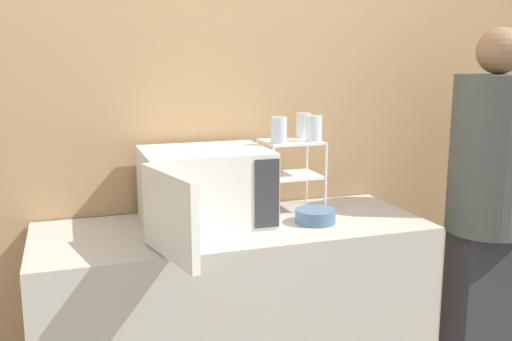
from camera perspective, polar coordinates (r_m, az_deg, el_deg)
The scene contains 9 objects.
wall_back at distance 2.68m, azimuth -4.46°, elevation 4.78°, with size 8.00×0.06×2.60m.
counter at distance 2.58m, azimuth -2.14°, elevation -15.14°, with size 1.64×0.63×0.90m.
microwave at distance 2.40m, azimuth -5.25°, elevation -1.72°, with size 0.55×0.82×0.32m.
dish_rack at distance 2.61m, azimuth 3.54°, elevation 1.03°, with size 0.26×0.22×0.33m.
glass_front_left at distance 2.49m, azimuth 2.28°, elevation 4.05°, with size 0.07×0.07×0.12m.
glass_back_right at distance 2.68m, azimuth 4.74°, elevation 4.51°, with size 0.07×0.07×0.12m.
glass_front_right at distance 2.56m, azimuth 5.82°, elevation 4.19°, with size 0.07×0.07×0.12m.
bowl at distance 2.46m, azimuth 5.95°, elevation -4.58°, with size 0.17×0.17×0.06m.
person at distance 2.86m, azimuth 22.23°, elevation -2.33°, with size 0.38×0.38×1.73m.
Camera 1 is at (-0.65, -1.91, 1.59)m, focal length 40.00 mm.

